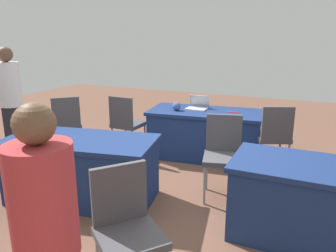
% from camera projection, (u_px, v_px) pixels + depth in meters
% --- Properties ---
extents(ground_plane, '(14.40, 14.40, 0.00)m').
position_uv_depth(ground_plane, '(170.00, 202.00, 3.84)').
color(ground_plane, brown).
extents(table_foreground, '(1.82, 1.04, 0.74)m').
position_uv_depth(table_foreground, '(205.00, 134.00, 5.18)').
color(table_foreground, navy).
rests_on(table_foreground, ground).
extents(table_mid_left, '(1.72, 0.81, 0.74)m').
position_uv_depth(table_mid_left, '(326.00, 205.00, 3.00)').
color(table_mid_left, navy).
rests_on(table_mid_left, ground).
extents(table_back_left, '(1.83, 1.12, 0.74)m').
position_uv_depth(table_back_left, '(82.00, 169.00, 3.82)').
color(table_back_left, navy).
rests_on(table_back_left, ground).
extents(chair_near_front, '(0.46, 0.46, 0.96)m').
position_uv_depth(chair_near_front, '(126.00, 121.00, 5.24)').
color(chair_near_front, '#9E9993').
rests_on(chair_near_front, ground).
extents(chair_tucked_left, '(0.54, 0.54, 0.97)m').
position_uv_depth(chair_tucked_left, '(223.00, 151.00, 3.85)').
color(chair_tucked_left, '#9E9993').
rests_on(chair_tucked_left, ground).
extents(chair_tucked_right, '(0.58, 0.58, 0.97)m').
position_uv_depth(chair_tucked_right, '(274.00, 134.00, 4.53)').
color(chair_tucked_right, '#9E9993').
rests_on(chair_tucked_right, ground).
extents(chair_aisle, '(0.62, 0.62, 0.96)m').
position_uv_depth(chair_aisle, '(66.00, 121.00, 5.22)').
color(chair_aisle, '#9E9993').
rests_on(chair_aisle, ground).
extents(chair_back_row, '(0.62, 0.62, 0.98)m').
position_uv_depth(chair_back_row, '(126.00, 224.00, 2.35)').
color(chair_back_row, '#9E9993').
rests_on(chair_back_row, ground).
extents(person_presenter, '(0.47, 0.47, 1.57)m').
position_uv_depth(person_presenter, '(47.00, 234.00, 1.72)').
color(person_presenter, '#26262D').
rests_on(person_presenter, ground).
extents(person_attendee_standing, '(0.45, 0.45, 1.71)m').
position_uv_depth(person_attendee_standing, '(10.00, 98.00, 4.98)').
color(person_attendee_standing, '#26262D').
rests_on(person_attendee_standing, ground).
extents(laptop_silver, '(0.32, 0.30, 0.21)m').
position_uv_depth(laptop_silver, '(197.00, 106.00, 5.21)').
color(laptop_silver, silver).
rests_on(laptop_silver, table_foreground).
extents(yarn_ball, '(0.13, 0.13, 0.13)m').
position_uv_depth(yarn_ball, '(176.00, 106.00, 5.09)').
color(yarn_ball, '#3F5999').
rests_on(yarn_ball, table_foreground).
extents(scissors_red, '(0.18, 0.06, 0.01)m').
position_uv_depth(scissors_red, '(234.00, 112.00, 4.97)').
color(scissors_red, red).
rests_on(scissors_red, table_foreground).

